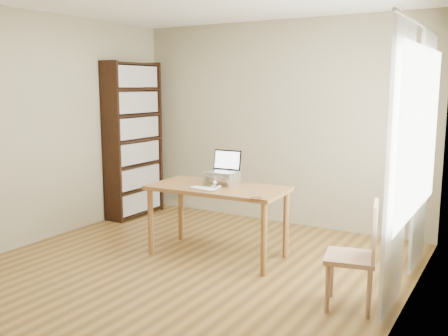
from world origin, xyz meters
TOP-DOWN VIEW (x-y plane):
  - room at (0.03, 0.01)m, footprint 4.04×4.54m
  - bookshelf at (-1.83, 1.55)m, footprint 0.30×0.90m
  - curtains at (1.92, 0.80)m, footprint 0.03×1.90m
  - desk at (0.05, 0.68)m, footprint 1.45×0.78m
  - laptop_stand at (0.05, 0.76)m, footprint 0.32×0.25m
  - laptop at (0.05, 0.82)m, footprint 0.33×0.28m
  - keyboard at (0.01, 0.46)m, footprint 0.30×0.15m
  - coaster at (0.64, 0.39)m, footprint 0.11×0.11m
  - cat at (0.06, 0.79)m, footprint 0.22×0.46m
  - chair at (1.68, 0.16)m, footprint 0.47×0.47m

SIDE VIEW (x-z plane):
  - chair at x=1.68m, z-range 0.03..0.92m
  - desk at x=0.05m, z-range 0.28..1.03m
  - coaster at x=0.64m, z-range 0.75..0.76m
  - keyboard at x=0.01m, z-range 0.75..0.77m
  - cat at x=0.06m, z-range 0.74..0.87m
  - laptop_stand at x=0.05m, z-range 0.77..0.90m
  - laptop at x=0.05m, z-range 0.83..1.05m
  - bookshelf at x=-1.83m, z-range 0.00..2.10m
  - curtains at x=1.92m, z-range 0.05..2.29m
  - room at x=0.03m, z-range -0.02..2.62m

